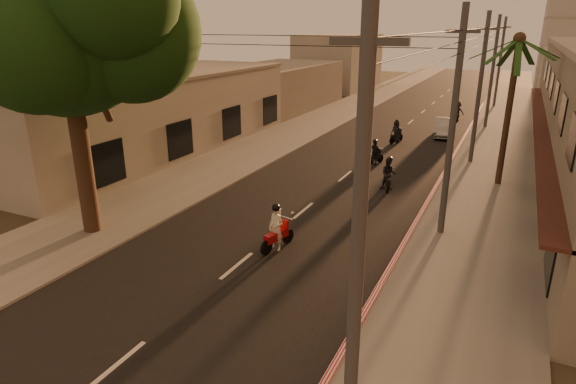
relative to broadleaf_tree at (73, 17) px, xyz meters
name	(u,v)px	position (x,y,z in m)	size (l,w,h in m)	color
ground	(205,292)	(6.61, -2.14, -8.48)	(160.00, 160.00, 0.00)	#383023
road	(374,152)	(6.61, 17.86, -8.47)	(10.00, 140.00, 0.02)	black
sidewalk_right	(492,165)	(14.11, 17.86, -8.42)	(5.00, 140.00, 0.12)	slate
sidewalk_left	(275,141)	(-0.89, 17.86, -8.42)	(5.00, 140.00, 0.12)	slate
curb_stripe	(440,181)	(11.71, 12.86, -8.38)	(0.20, 60.00, 0.20)	red
left_building	(149,113)	(-7.37, 11.86, -5.88)	(8.20, 24.20, 5.20)	#AAA49A
broadleaf_tree	(73,17)	(0.00, 0.00, 0.00)	(9.60, 8.70, 12.10)	black
palm_tree	(518,48)	(14.61, 13.86, -1.33)	(5.00, 5.00, 8.20)	black
utility_poles	(484,55)	(12.81, 17.86, -1.94)	(1.20, 48.26, 9.00)	#38383A
filler_left_near	(280,86)	(-7.39, 31.86, -6.28)	(8.00, 14.00, 4.40)	#AAA49A
filler_left_far	(339,62)	(-7.39, 49.86, -4.98)	(8.00, 14.00, 7.00)	#AAA49A
scooter_red	(276,229)	(7.30, 1.70, -7.64)	(0.91, 1.90, 1.90)	black
scooter_mid_a	(389,175)	(9.40, 10.62, -7.66)	(1.10, 1.79, 1.79)	black
scooter_mid_b	(374,153)	(7.42, 14.98, -7.74)	(1.16, 1.56, 1.62)	black
scooter_far_a	(396,132)	(7.27, 21.31, -7.69)	(1.09, 1.72, 1.74)	black
scooter_far_b	(458,112)	(10.28, 32.10, -7.66)	(1.28, 1.79, 1.77)	black
parked_car	(445,127)	(10.17, 25.14, -7.78)	(2.02, 4.36, 1.38)	#989BA0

